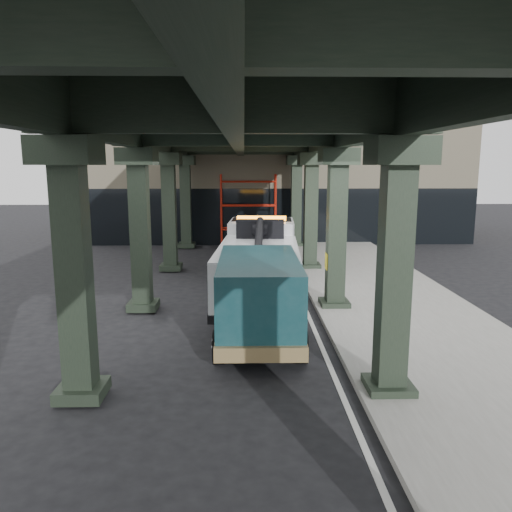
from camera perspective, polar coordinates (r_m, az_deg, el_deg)
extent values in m
plane|color=black|center=(13.90, -0.33, -8.54)|extent=(90.00, 90.00, 0.00)
cube|color=gray|center=(16.47, 15.47, -5.61)|extent=(5.00, 40.00, 0.15)
cube|color=silver|center=(15.91, 5.70, -6.10)|extent=(0.12, 38.00, 0.01)
cube|color=black|center=(9.78, 15.51, -1.83)|extent=(0.55, 0.55, 5.00)
cube|color=black|center=(9.58, 16.17, 11.46)|extent=(1.10, 1.10, 0.50)
cube|color=black|center=(10.50, 14.88, -14.30)|extent=(0.90, 0.90, 0.24)
cube|color=black|center=(15.54, 9.17, 2.83)|extent=(0.55, 0.55, 5.00)
cube|color=black|center=(15.41, 9.41, 11.15)|extent=(1.10, 1.10, 0.50)
cube|color=black|center=(16.00, 8.93, -5.43)|extent=(0.90, 0.90, 0.24)
cube|color=black|center=(21.43, 6.27, 4.94)|extent=(0.55, 0.55, 5.00)
cube|color=black|center=(21.33, 6.39, 10.97)|extent=(1.10, 1.10, 0.50)
cube|color=black|center=(21.77, 6.15, -1.15)|extent=(0.90, 0.90, 0.24)
cube|color=black|center=(27.36, 4.61, 6.13)|extent=(0.55, 0.55, 5.00)
cube|color=black|center=(27.29, 4.68, 10.85)|extent=(1.10, 1.10, 0.50)
cube|color=black|center=(27.63, 4.54, 1.33)|extent=(0.90, 0.90, 0.24)
cube|color=black|center=(9.88, -20.04, -1.95)|extent=(0.55, 0.55, 5.00)
cube|color=black|center=(9.68, -20.88, 11.18)|extent=(1.10, 1.10, 0.50)
cube|color=black|center=(10.60, -19.25, -14.31)|extent=(0.90, 0.90, 0.24)
cube|color=black|center=(15.60, -13.08, 2.72)|extent=(0.55, 0.55, 5.00)
cube|color=black|center=(15.47, -13.42, 11.01)|extent=(1.10, 1.10, 0.50)
cube|color=black|center=(16.06, -12.74, -5.50)|extent=(0.90, 0.90, 0.24)
cube|color=black|center=(21.47, -9.87, 4.86)|extent=(0.55, 0.55, 5.00)
cube|color=black|center=(21.38, -10.06, 10.87)|extent=(1.10, 1.10, 0.50)
cube|color=black|center=(21.81, -9.68, -1.21)|extent=(0.90, 0.90, 0.24)
cube|color=black|center=(27.40, -8.04, 6.07)|extent=(0.55, 0.55, 5.00)
cube|color=black|center=(27.33, -8.16, 10.78)|extent=(1.10, 1.10, 0.50)
cube|color=black|center=(27.67, -7.92, 1.28)|extent=(0.90, 0.90, 0.24)
cube|color=black|center=(15.44, 9.50, 14.12)|extent=(0.35, 32.00, 1.10)
cube|color=black|center=(15.51, -13.55, 13.96)|extent=(0.35, 32.00, 1.10)
cube|color=black|center=(15.18, -2.05, 14.32)|extent=(0.35, 32.00, 1.10)
cube|color=black|center=(15.25, -2.07, 16.94)|extent=(7.40, 32.00, 0.30)
cube|color=#C6B793|center=(33.22, 2.53, 9.49)|extent=(22.00, 10.00, 8.00)
cylinder|color=#B71E0E|center=(28.18, -3.95, 5.25)|extent=(0.08, 0.08, 4.00)
cylinder|color=#B71E0E|center=(27.39, -4.02, 5.10)|extent=(0.08, 0.08, 4.00)
cylinder|color=#B71E0E|center=(28.21, 2.18, 5.27)|extent=(0.08, 0.08, 4.00)
cylinder|color=#B71E0E|center=(27.41, 2.28, 5.12)|extent=(0.08, 0.08, 4.00)
cylinder|color=#B71E0E|center=(28.26, -0.88, 3.24)|extent=(3.00, 0.08, 0.08)
cylinder|color=#B71E0E|center=(28.13, -0.88, 5.87)|extent=(3.00, 0.08, 0.08)
cylinder|color=#B71E0E|center=(28.06, -0.89, 8.52)|extent=(3.00, 0.08, 0.08)
cube|color=black|center=(16.44, 0.39, -2.99)|extent=(1.48, 7.58, 0.25)
cube|color=white|center=(18.79, 0.65, 1.35)|extent=(2.51, 2.55, 1.81)
cube|color=white|center=(19.91, 0.73, 0.39)|extent=(2.40, 0.85, 0.90)
cube|color=black|center=(18.97, 0.67, 2.96)|extent=(2.29, 1.44, 0.85)
cube|color=white|center=(15.18, 0.25, -1.60)|extent=(2.72, 5.16, 1.41)
cube|color=orange|center=(18.46, 0.64, 4.33)|extent=(1.82, 0.39, 0.16)
cube|color=black|center=(16.99, 0.49, 3.12)|extent=(1.64, 0.70, 0.60)
cylinder|color=black|center=(15.24, 0.28, 1.33)|extent=(0.46, 3.52, 1.35)
cube|color=black|center=(12.97, -0.16, -8.30)|extent=(0.39, 1.42, 0.18)
cube|color=black|center=(12.32, -0.29, -9.56)|extent=(1.62, 0.35, 0.18)
cylinder|color=black|center=(19.33, -2.61, -1.44)|extent=(0.42, 1.12, 1.10)
cylinder|color=silver|center=(19.33, -2.61, -1.44)|extent=(0.43, 0.63, 0.61)
cylinder|color=black|center=(19.27, 3.95, -1.49)|extent=(0.42, 1.12, 1.10)
cylinder|color=silver|center=(19.27, 3.95, -1.49)|extent=(0.43, 0.63, 0.61)
cylinder|color=black|center=(16.12, -3.60, -3.84)|extent=(0.42, 1.12, 1.10)
cylinder|color=silver|center=(16.12, -3.60, -3.84)|extent=(0.43, 0.63, 0.61)
cylinder|color=black|center=(16.04, 4.29, -3.91)|extent=(0.42, 1.12, 1.10)
cylinder|color=silver|center=(16.04, 4.29, -3.91)|extent=(0.43, 0.63, 0.61)
cylinder|color=black|center=(14.86, -4.11, -5.07)|extent=(0.42, 1.12, 1.10)
cylinder|color=silver|center=(14.86, -4.11, -5.07)|extent=(0.43, 0.63, 0.61)
cylinder|color=black|center=(14.78, 4.46, -5.16)|extent=(0.42, 1.12, 1.10)
cylinder|color=silver|center=(14.78, 4.46, -5.16)|extent=(0.43, 0.63, 0.61)
cube|color=#113940|center=(15.30, 0.09, -3.27)|extent=(1.94, 1.05, 0.85)
cube|color=#113940|center=(12.69, 0.31, -4.37)|extent=(2.01, 4.26, 1.84)
cube|color=olive|center=(13.26, 0.27, -7.11)|extent=(2.05, 5.30, 0.33)
cube|color=black|center=(14.77, 0.12, -0.76)|extent=(1.84, 0.42, 0.79)
cube|color=black|center=(12.85, 0.29, -2.02)|extent=(2.03, 3.41, 0.52)
cube|color=silver|center=(15.87, 0.05, -4.17)|extent=(1.89, 0.12, 0.28)
cylinder|color=black|center=(15.39, -3.44, -5.13)|extent=(0.27, 0.79, 0.79)
cylinder|color=silver|center=(15.39, -3.44, -5.13)|extent=(0.30, 0.44, 0.44)
cylinder|color=black|center=(15.42, 3.61, -5.09)|extent=(0.27, 0.79, 0.79)
cylinder|color=silver|center=(15.42, 3.61, -5.09)|extent=(0.30, 0.44, 0.44)
cylinder|color=black|center=(11.62, -4.26, -10.35)|extent=(0.27, 0.79, 0.79)
cylinder|color=silver|center=(11.62, -4.26, -10.35)|extent=(0.30, 0.44, 0.44)
cylinder|color=black|center=(11.67, 5.18, -10.28)|extent=(0.27, 0.79, 0.79)
cylinder|color=silver|center=(11.67, 5.18, -10.28)|extent=(0.30, 0.44, 0.44)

